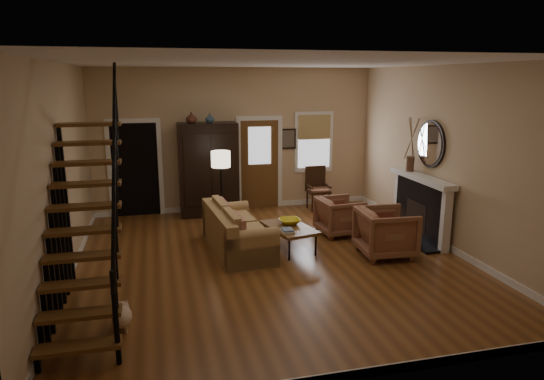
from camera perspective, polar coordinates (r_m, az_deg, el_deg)
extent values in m
plane|color=brown|center=(8.43, -0.01, -8.28)|extent=(7.00, 7.00, 0.00)
plane|color=white|center=(7.85, -0.01, 14.77)|extent=(7.00, 7.00, 0.00)
cube|color=tan|center=(11.37, -4.25, 5.87)|extent=(6.50, 0.04, 3.30)
cube|color=tan|center=(7.87, -23.65, 1.59)|extent=(0.04, 7.00, 3.30)
cube|color=tan|center=(9.29, 19.88, 3.51)|extent=(0.04, 7.00, 3.30)
cube|color=black|center=(11.46, -15.75, 2.43)|extent=(1.00, 0.36, 2.10)
cube|color=brown|center=(11.54, -1.49, 2.99)|extent=(0.90, 0.06, 2.10)
cube|color=silver|center=(11.81, 4.95, 5.64)|extent=(0.96, 0.06, 1.46)
cube|color=black|center=(9.86, 17.23, -2.18)|extent=(0.24, 1.60, 1.15)
cube|color=white|center=(9.69, 17.17, 1.37)|extent=(0.30, 1.95, 0.10)
cylinder|color=silver|center=(9.65, 18.10, 5.18)|extent=(0.05, 0.90, 0.90)
imported|color=#4C2619|center=(10.74, -9.48, 8.39)|extent=(0.24, 0.24, 0.25)
imported|color=#334C60|center=(10.78, -7.34, 8.37)|extent=(0.20, 0.20, 0.21)
imported|color=gold|center=(8.96, 2.10, -3.70)|extent=(0.39, 0.39, 0.10)
imported|color=brown|center=(8.75, 13.26, -4.88)|extent=(0.99, 0.96, 0.85)
imported|color=brown|center=(9.77, 7.96, -3.07)|extent=(0.88, 0.86, 0.75)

